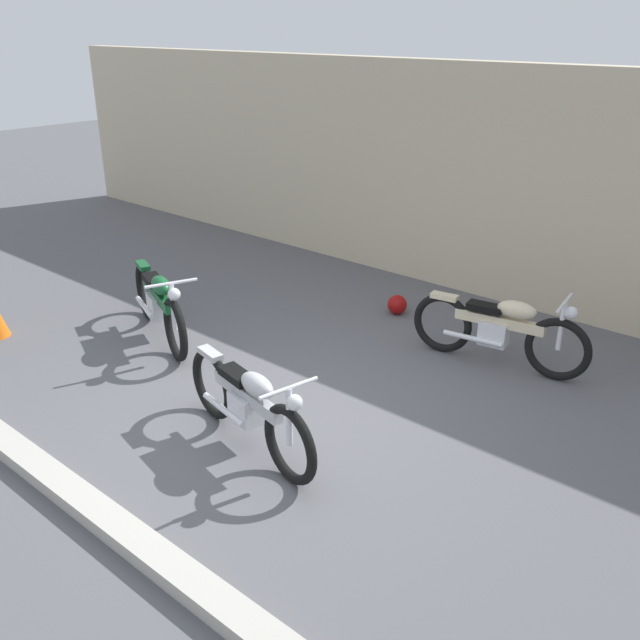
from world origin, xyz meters
name	(u,v)px	position (x,y,z in m)	size (l,w,h in m)	color
ground_plane	(278,419)	(0.00, 0.00, 0.00)	(40.00, 40.00, 0.00)	#56565B
building_wall	(506,186)	(0.00, 4.23, 1.49)	(18.00, 0.30, 2.98)	beige
curb_strip	(100,515)	(0.00, -1.91, 0.06)	(18.00, 0.24, 0.12)	#B7B2A8
helmet	(397,305)	(-0.63, 2.83, 0.13)	(0.25, 0.25, 0.25)	maroon
motorcycle_green	(159,303)	(-2.32, 0.43, 0.44)	(1.91, 0.94, 0.91)	black
motorcycle_cream	(500,329)	(1.01, 2.36, 0.42)	(1.94, 0.59, 0.88)	black
motorcycle_silver	(249,405)	(0.12, -0.48, 0.42)	(1.91, 0.64, 0.87)	black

